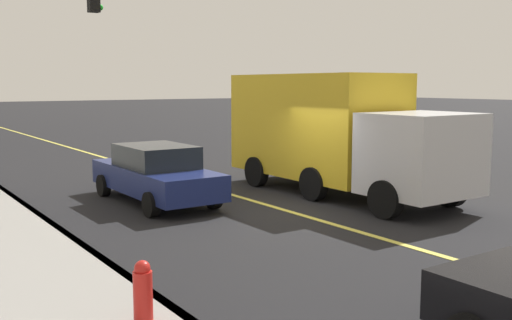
{
  "coord_description": "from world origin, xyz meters",
  "views": [
    {
      "loc": [
        -11.49,
        8.56,
        3.08
      ],
      "look_at": [
        -0.01,
        0.71,
        1.28
      ],
      "focal_mm": 41.17,
      "sensor_mm": 36.0,
      "label": 1
    }
  ],
  "objects_px": {
    "car_navy": "(155,173)",
    "fire_hydrant": "(143,298)",
    "traffic_light_mast": "(32,41)",
    "truck_yellow": "(334,131)"
  },
  "relations": [
    {
      "from": "truck_yellow",
      "to": "car_navy",
      "type": "bearing_deg",
      "value": 70.4
    },
    {
      "from": "car_navy",
      "to": "traffic_light_mast",
      "type": "distance_m",
      "value": 4.93
    },
    {
      "from": "fire_hydrant",
      "to": "traffic_light_mast",
      "type": "bearing_deg",
      "value": -7.34
    },
    {
      "from": "car_navy",
      "to": "fire_hydrant",
      "type": "distance_m",
      "value": 8.31
    },
    {
      "from": "car_navy",
      "to": "truck_yellow",
      "type": "relative_size",
      "value": 0.62
    },
    {
      "from": "traffic_light_mast",
      "to": "fire_hydrant",
      "type": "relative_size",
      "value": 6.7
    },
    {
      "from": "car_navy",
      "to": "fire_hydrant",
      "type": "height_order",
      "value": "car_navy"
    },
    {
      "from": "car_navy",
      "to": "truck_yellow",
      "type": "distance_m",
      "value": 5.1
    },
    {
      "from": "car_navy",
      "to": "fire_hydrant",
      "type": "bearing_deg",
      "value": 154.23
    },
    {
      "from": "truck_yellow",
      "to": "traffic_light_mast",
      "type": "xyz_separation_m",
      "value": [
        4.31,
        7.02,
        2.47
      ]
    }
  ]
}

